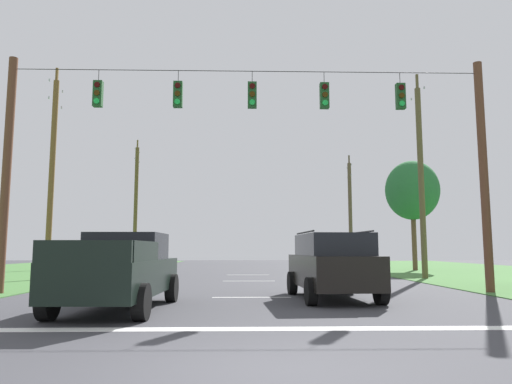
% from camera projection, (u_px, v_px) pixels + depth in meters
% --- Properties ---
extents(ground_plane, '(120.00, 120.00, 0.00)m').
position_uv_depth(ground_plane, '(264.00, 374.00, 5.82)').
color(ground_plane, '#3D3D42').
extents(stop_bar_stripe, '(14.85, 0.45, 0.01)m').
position_uv_depth(stop_bar_stripe, '(257.00, 329.00, 9.07)').
color(stop_bar_stripe, white).
rests_on(stop_bar_stripe, ground).
extents(lane_dash_0, '(2.50, 0.15, 0.01)m').
position_uv_depth(lane_dash_0, '(252.00, 297.00, 15.03)').
color(lane_dash_0, white).
rests_on(lane_dash_0, ground).
extents(lane_dash_1, '(2.50, 0.15, 0.01)m').
position_uv_depth(lane_dash_1, '(249.00, 281.00, 22.70)').
color(lane_dash_1, white).
rests_on(lane_dash_1, ground).
extents(lane_dash_2, '(2.50, 0.15, 0.01)m').
position_uv_depth(lane_dash_2, '(248.00, 275.00, 28.18)').
color(lane_dash_2, white).
rests_on(lane_dash_2, ground).
extents(overhead_signal_span, '(17.25, 0.31, 8.38)m').
position_uv_depth(overhead_signal_span, '(249.00, 157.00, 16.89)').
color(overhead_signal_span, brown).
rests_on(overhead_signal_span, ground).
extents(pickup_truck, '(2.39, 5.45, 1.95)m').
position_uv_depth(pickup_truck, '(121.00, 271.00, 12.10)').
color(pickup_truck, black).
rests_on(pickup_truck, ground).
extents(suv_black, '(2.42, 4.90, 2.05)m').
position_uv_depth(suv_black, '(332.00, 264.00, 14.58)').
color(suv_black, black).
rests_on(suv_black, ground).
extents(distant_car_crossing_white, '(4.31, 2.05, 1.52)m').
position_uv_depth(distant_car_crossing_white, '(121.00, 260.00, 33.57)').
color(distant_car_crossing_white, silver).
rests_on(distant_car_crossing_white, ground).
extents(utility_pole_mid_right, '(0.30, 1.98, 10.90)m').
position_uv_depth(utility_pole_mid_right, '(421.00, 178.00, 24.96)').
color(utility_pole_mid_right, brown).
rests_on(utility_pole_mid_right, ground).
extents(utility_pole_far_right, '(0.32, 1.86, 9.85)m').
position_uv_depth(utility_pole_far_right, '(350.00, 212.00, 41.78)').
color(utility_pole_far_right, brown).
rests_on(utility_pole_far_right, ground).
extents(utility_pole_mid_left, '(0.28, 1.82, 10.96)m').
position_uv_depth(utility_pole_mid_left, '(52.00, 172.00, 24.21)').
color(utility_pole_mid_left, brown).
rests_on(utility_pole_mid_left, ground).
extents(utility_pole_far_left, '(0.34, 1.88, 11.49)m').
position_uv_depth(utility_pole_far_left, '(136.00, 203.00, 42.91)').
color(utility_pole_far_left, brown).
rests_on(utility_pole_far_left, ground).
extents(tree_roadside_far_right, '(3.83, 3.83, 7.91)m').
position_uv_depth(tree_roadside_far_right, '(412.00, 191.00, 34.38)').
color(tree_roadside_far_right, brown).
rests_on(tree_roadside_far_right, ground).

